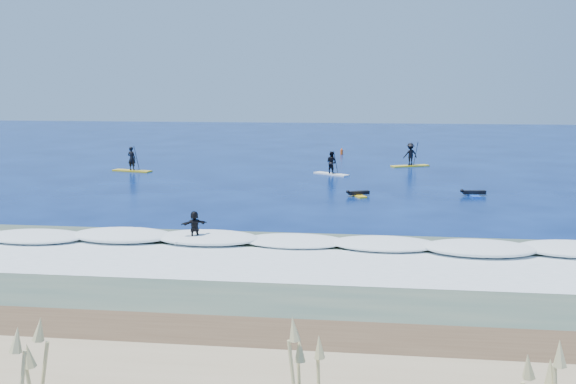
# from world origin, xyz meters

# --- Properties ---
(ground) EXTENTS (160.00, 160.00, 0.00)m
(ground) POSITION_xyz_m (0.00, 0.00, 0.00)
(ground) COLOR #03123F
(ground) RESTS_ON ground
(wet_sand_strip) EXTENTS (90.00, 5.00, 0.08)m
(wet_sand_strip) POSITION_xyz_m (0.00, -21.50, 0.00)
(wet_sand_strip) COLOR #473221
(wet_sand_strip) RESTS_ON ground
(shallow_water) EXTENTS (90.00, 13.00, 0.01)m
(shallow_water) POSITION_xyz_m (0.00, -14.00, 0.01)
(shallow_water) COLOR #36493D
(shallow_water) RESTS_ON ground
(breaking_wave) EXTENTS (40.00, 6.00, 0.30)m
(breaking_wave) POSITION_xyz_m (0.00, -10.00, 0.00)
(breaking_wave) COLOR white
(breaking_wave) RESTS_ON ground
(whitewater) EXTENTS (34.00, 5.00, 0.02)m
(whitewater) POSITION_xyz_m (0.00, -13.00, 0.00)
(whitewater) COLOR silver
(whitewater) RESTS_ON ground
(dune_grass) EXTENTS (40.00, 4.00, 1.70)m
(dune_grass) POSITION_xyz_m (0.00, -27.00, 1.85)
(dune_grass) COLOR #C7BA7A
(dune_grass) RESTS_ON dune
(sup_paddler_left) EXTENTS (3.47, 1.64, 2.36)m
(sup_paddler_left) POSITION_xyz_m (-14.97, 12.73, 0.74)
(sup_paddler_left) COLOR gold
(sup_paddler_left) RESTS_ON ground
(sup_paddler_center) EXTENTS (2.93, 2.37, 2.14)m
(sup_paddler_center) POSITION_xyz_m (1.40, 12.81, 0.80)
(sup_paddler_center) COLOR white
(sup_paddler_center) RESTS_ON ground
(sup_paddler_right) EXTENTS (3.43, 2.13, 2.37)m
(sup_paddler_right) POSITION_xyz_m (7.92, 18.74, 0.92)
(sup_paddler_right) COLOR yellow
(sup_paddler_right) RESTS_ON ground
(prone_paddler_near) EXTENTS (1.51, 2.01, 0.41)m
(prone_paddler_near) POSITION_xyz_m (3.63, 3.24, 0.14)
(prone_paddler_near) COLOR yellow
(prone_paddler_near) RESTS_ON ground
(prone_paddler_far) EXTENTS (1.65, 2.12, 0.43)m
(prone_paddler_far) POSITION_xyz_m (11.00, 4.28, 0.15)
(prone_paddler_far) COLOR blue
(prone_paddler_far) RESTS_ON ground
(wave_surfer) EXTENTS (1.92, 1.38, 1.38)m
(wave_surfer) POSITION_xyz_m (-3.43, -10.25, 0.79)
(wave_surfer) COLOR white
(wave_surfer) RESTS_ON breaking_wave
(marker_buoy) EXTENTS (0.29, 0.29, 0.70)m
(marker_buoy) POSITION_xyz_m (1.63, 27.49, 0.30)
(marker_buoy) COLOR #EA5114
(marker_buoy) RESTS_ON ground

